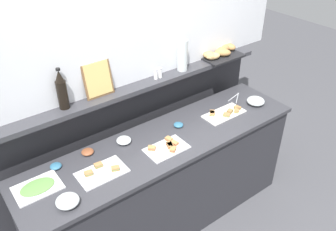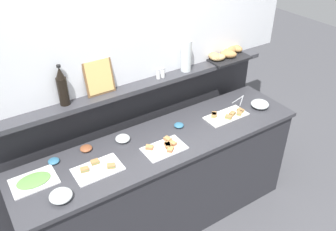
{
  "view_description": "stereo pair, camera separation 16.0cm",
  "coord_description": "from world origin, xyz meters",
  "px_view_note": "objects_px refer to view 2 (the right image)",
  "views": [
    {
      "loc": [
        -1.31,
        -1.79,
        2.61
      ],
      "look_at": [
        0.1,
        0.1,
        1.07
      ],
      "focal_mm": 37.99,
      "sensor_mm": 36.0,
      "label": 1
    },
    {
      "loc": [
        -1.18,
        -1.88,
        2.61
      ],
      "look_at": [
        0.1,
        0.1,
        1.07
      ],
      "focal_mm": 37.99,
      "sensor_mm": 36.0,
      "label": 2
    }
  ],
  "objects_px": {
    "condiment_bowl_teal": "(54,161)",
    "sandwich_platter_rear": "(165,147)",
    "cold_cuts_platter": "(34,181)",
    "bread_basket": "(226,54)",
    "salt_shaker": "(158,74)",
    "condiment_bowl_dark": "(86,148)",
    "serving_tongs": "(240,100)",
    "glass_bowl_small": "(123,139)",
    "sandwich_platter_side": "(98,169)",
    "framed_picture": "(99,77)",
    "glass_bowl_large": "(260,104)",
    "water_carafe": "(186,56)",
    "condiment_bowl_red": "(179,125)",
    "sandwich_platter_front": "(227,115)",
    "wine_bottle_dark": "(62,87)",
    "pepper_shaker": "(163,73)",
    "glass_bowl_medium": "(61,196)"
  },
  "relations": [
    {
      "from": "glass_bowl_large",
      "to": "glass_bowl_medium",
      "type": "height_order",
      "value": "glass_bowl_large"
    },
    {
      "from": "sandwich_platter_front",
      "to": "glass_bowl_small",
      "type": "bearing_deg",
      "value": 169.03
    },
    {
      "from": "glass_bowl_large",
      "to": "cold_cuts_platter",
      "type": "bearing_deg",
      "value": 175.99
    },
    {
      "from": "salt_shaker",
      "to": "bread_basket",
      "type": "height_order",
      "value": "salt_shaker"
    },
    {
      "from": "wine_bottle_dark",
      "to": "bread_basket",
      "type": "height_order",
      "value": "wine_bottle_dark"
    },
    {
      "from": "serving_tongs",
      "to": "sandwich_platter_rear",
      "type": "bearing_deg",
      "value": -167.02
    },
    {
      "from": "condiment_bowl_red",
      "to": "salt_shaker",
      "type": "bearing_deg",
      "value": 90.18
    },
    {
      "from": "sandwich_platter_rear",
      "to": "glass_bowl_small",
      "type": "distance_m",
      "value": 0.34
    },
    {
      "from": "sandwich_platter_side",
      "to": "bread_basket",
      "type": "height_order",
      "value": "bread_basket"
    },
    {
      "from": "serving_tongs",
      "to": "bread_basket",
      "type": "xyz_separation_m",
      "value": [
        0.04,
        0.28,
        0.34
      ]
    },
    {
      "from": "condiment_bowl_red",
      "to": "sandwich_platter_front",
      "type": "bearing_deg",
      "value": -12.72
    },
    {
      "from": "sandwich_platter_side",
      "to": "water_carafe",
      "type": "bearing_deg",
      "value": 22.33
    },
    {
      "from": "glass_bowl_large",
      "to": "bread_basket",
      "type": "bearing_deg",
      "value": 93.12
    },
    {
      "from": "sandwich_platter_rear",
      "to": "serving_tongs",
      "type": "bearing_deg",
      "value": 12.98
    },
    {
      "from": "bread_basket",
      "to": "wine_bottle_dark",
      "type": "bearing_deg",
      "value": 179.55
    },
    {
      "from": "condiment_bowl_dark",
      "to": "serving_tongs",
      "type": "xyz_separation_m",
      "value": [
        1.48,
        -0.08,
        -0.01
      ]
    },
    {
      "from": "cold_cuts_platter",
      "to": "pepper_shaker",
      "type": "height_order",
      "value": "pepper_shaker"
    },
    {
      "from": "cold_cuts_platter",
      "to": "framed_picture",
      "type": "distance_m",
      "value": 0.88
    },
    {
      "from": "water_carafe",
      "to": "serving_tongs",
      "type": "bearing_deg",
      "value": -31.57
    },
    {
      "from": "framed_picture",
      "to": "glass_bowl_large",
      "type": "bearing_deg",
      "value": -20.96
    },
    {
      "from": "condiment_bowl_red",
      "to": "wine_bottle_dark",
      "type": "height_order",
      "value": "wine_bottle_dark"
    },
    {
      "from": "glass_bowl_medium",
      "to": "wine_bottle_dark",
      "type": "relative_size",
      "value": 0.47
    },
    {
      "from": "sandwich_platter_side",
      "to": "serving_tongs",
      "type": "height_order",
      "value": "sandwich_platter_side"
    },
    {
      "from": "cold_cuts_platter",
      "to": "bread_basket",
      "type": "xyz_separation_m",
      "value": [
        1.94,
        0.33,
        0.34
      ]
    },
    {
      "from": "condiment_bowl_teal",
      "to": "bread_basket",
      "type": "height_order",
      "value": "bread_basket"
    },
    {
      "from": "pepper_shaker",
      "to": "framed_picture",
      "type": "height_order",
      "value": "framed_picture"
    },
    {
      "from": "sandwich_platter_front",
      "to": "wine_bottle_dark",
      "type": "relative_size",
      "value": 1.2
    },
    {
      "from": "sandwich_platter_front",
      "to": "serving_tongs",
      "type": "height_order",
      "value": "sandwich_platter_front"
    },
    {
      "from": "condiment_bowl_dark",
      "to": "condiment_bowl_red",
      "type": "height_order",
      "value": "condiment_bowl_dark"
    },
    {
      "from": "serving_tongs",
      "to": "framed_picture",
      "type": "height_order",
      "value": "framed_picture"
    },
    {
      "from": "condiment_bowl_dark",
      "to": "salt_shaker",
      "type": "xyz_separation_m",
      "value": [
        0.76,
        0.18,
        0.34
      ]
    },
    {
      "from": "cold_cuts_platter",
      "to": "sandwich_platter_front",
      "type": "bearing_deg",
      "value": -3.27
    },
    {
      "from": "salt_shaker",
      "to": "pepper_shaker",
      "type": "bearing_deg",
      "value": 0.0
    },
    {
      "from": "sandwich_platter_front",
      "to": "water_carafe",
      "type": "xyz_separation_m",
      "value": [
        -0.15,
        0.41,
        0.44
      ]
    },
    {
      "from": "salt_shaker",
      "to": "pepper_shaker",
      "type": "xyz_separation_m",
      "value": [
        0.04,
        0.0,
        0.0
      ]
    },
    {
      "from": "glass_bowl_small",
      "to": "condiment_bowl_dark",
      "type": "distance_m",
      "value": 0.29
    },
    {
      "from": "bread_basket",
      "to": "framed_picture",
      "type": "height_order",
      "value": "framed_picture"
    },
    {
      "from": "sandwich_platter_side",
      "to": "glass_bowl_small",
      "type": "xyz_separation_m",
      "value": [
        0.3,
        0.2,
        0.01
      ]
    },
    {
      "from": "sandwich_platter_side",
      "to": "serving_tongs",
      "type": "xyz_separation_m",
      "value": [
        1.49,
        0.17,
        -0.0
      ]
    },
    {
      "from": "cold_cuts_platter",
      "to": "framed_picture",
      "type": "height_order",
      "value": "framed_picture"
    },
    {
      "from": "serving_tongs",
      "to": "glass_bowl_small",
      "type": "bearing_deg",
      "value": 178.32
    },
    {
      "from": "sandwich_platter_front",
      "to": "condiment_bowl_dark",
      "type": "xyz_separation_m",
      "value": [
        -1.19,
        0.22,
        0.0
      ]
    },
    {
      "from": "wine_bottle_dark",
      "to": "water_carafe",
      "type": "relative_size",
      "value": 1.14
    },
    {
      "from": "condiment_bowl_dark",
      "to": "serving_tongs",
      "type": "bearing_deg",
      "value": -3.23
    },
    {
      "from": "condiment_bowl_red",
      "to": "glass_bowl_small",
      "type": "bearing_deg",
      "value": 170.64
    },
    {
      "from": "wine_bottle_dark",
      "to": "sandwich_platter_rear",
      "type": "bearing_deg",
      "value": -43.45
    },
    {
      "from": "framed_picture",
      "to": "pepper_shaker",
      "type": "bearing_deg",
      "value": -4.0
    },
    {
      "from": "sandwich_platter_rear",
      "to": "condiment_bowl_teal",
      "type": "relative_size",
      "value": 3.95
    },
    {
      "from": "condiment_bowl_teal",
      "to": "sandwich_platter_rear",
      "type": "bearing_deg",
      "value": -21.51
    },
    {
      "from": "condiment_bowl_dark",
      "to": "salt_shaker",
      "type": "bearing_deg",
      "value": 13.66
    }
  ]
}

